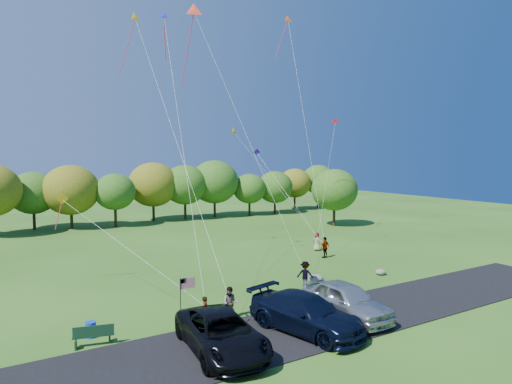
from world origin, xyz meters
TOP-DOWN VIEW (x-y plane):
  - ground at (0.00, 0.00)m, footprint 140.00×140.00m
  - asphalt_lane at (0.00, -4.00)m, footprint 44.00×6.00m
  - treeline at (0.10, 35.46)m, footprint 75.50×27.13m
  - minivan_dark at (-6.05, -4.49)m, footprint 3.74×6.81m
  - minivan_navy at (-1.16, -4.59)m, footprint 4.23×7.07m
  - minivan_silver at (1.99, -4.18)m, footprint 2.47×5.94m
  - flyer_a at (-5.13, -0.80)m, footprint 0.65×0.67m
  - flyer_b at (-3.59, -0.80)m, footprint 1.13×1.08m
  - flyer_c at (3.78, 1.89)m, footprint 1.34×1.32m
  - flyer_d at (10.96, 8.30)m, footprint 1.19×0.68m
  - flyer_e at (12.29, 11.07)m, footprint 1.00×1.02m
  - park_bench at (-11.00, -0.60)m, footprint 1.87×0.74m
  - trash_barrel at (-10.88, 0.59)m, footprint 0.54×0.54m
  - flag_assembly at (-5.89, 0.24)m, footprint 0.91×0.59m
  - boulder_near at (5.11, 2.37)m, footprint 1.25×0.98m
  - boulder_far at (10.82, 1.51)m, footprint 0.88×0.73m
  - kites_aloft at (1.22, 12.41)m, footprint 25.02×8.59m

SIDE VIEW (x-z plane):
  - ground at x=0.00m, z-range 0.00..0.00m
  - asphalt_lane at x=0.00m, z-range 0.00..0.06m
  - boulder_far at x=10.82m, z-range 0.00..0.46m
  - boulder_near at x=5.11m, z-range 0.00..0.62m
  - trash_barrel at x=-10.88m, z-range 0.00..0.80m
  - park_bench at x=-11.00m, z-range 0.04..1.09m
  - flyer_a at x=-5.13m, z-range 0.00..1.55m
  - flyer_e at x=12.29m, z-range 0.00..1.77m
  - flyer_b at x=-3.59m, z-range 0.00..1.84m
  - flyer_c at x=3.78m, z-range 0.00..1.85m
  - flyer_d at x=10.96m, z-range 0.00..1.91m
  - minivan_dark at x=-6.05m, z-range 0.06..1.87m
  - minivan_navy at x=-1.16m, z-range 0.06..1.98m
  - minivan_silver at x=1.99m, z-range 0.06..2.07m
  - flag_assembly at x=-5.89m, z-range 0.61..3.07m
  - treeline at x=0.10m, z-range 0.40..8.85m
  - kites_aloft at x=1.22m, z-range 9.87..27.39m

